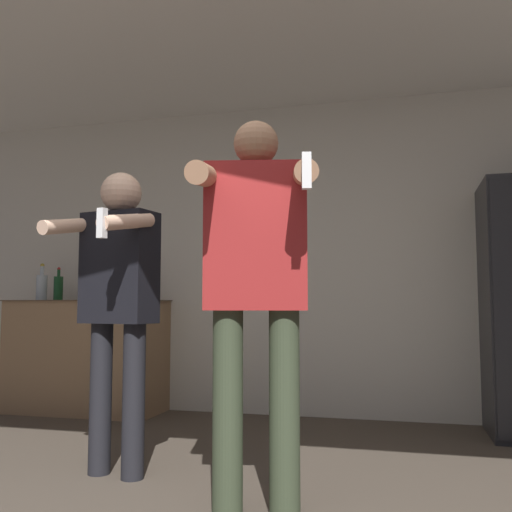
% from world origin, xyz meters
% --- Properties ---
extents(wall_back, '(7.00, 0.06, 2.55)m').
position_xyz_m(wall_back, '(0.00, 3.07, 1.27)').
color(wall_back, beige).
rests_on(wall_back, ground_plane).
extents(ceiling_slab, '(7.00, 3.56, 0.05)m').
position_xyz_m(ceiling_slab, '(0.00, 1.52, 2.57)').
color(ceiling_slab, silver).
rests_on(ceiling_slab, wall_back).
extents(counter, '(1.31, 0.57, 0.93)m').
position_xyz_m(counter, '(-1.75, 2.77, 0.46)').
color(counter, '#997551').
rests_on(counter, ground_plane).
extents(bottle_red_label, '(0.09, 0.09, 0.32)m').
position_xyz_m(bottle_red_label, '(-2.17, 2.72, 1.05)').
color(bottle_red_label, silver).
rests_on(bottle_red_label, counter).
extents(bottle_green_wine, '(0.07, 0.07, 0.35)m').
position_xyz_m(bottle_green_wine, '(-1.73, 2.72, 1.06)').
color(bottle_green_wine, maroon).
rests_on(bottle_green_wine, counter).
extents(bottle_short_whiskey, '(0.08, 0.08, 0.33)m').
position_xyz_m(bottle_short_whiskey, '(-1.32, 2.72, 1.05)').
color(bottle_short_whiskey, maroon).
rests_on(bottle_short_whiskey, counter).
extents(bottle_clear_vodka, '(0.08, 0.08, 0.28)m').
position_xyz_m(bottle_clear_vodka, '(-2.01, 2.72, 1.03)').
color(bottle_clear_vodka, '#194723').
rests_on(bottle_clear_vodka, counter).
extents(person_woman_foreground, '(0.59, 0.56, 1.71)m').
position_xyz_m(person_woman_foreground, '(0.21, 0.87, 1.01)').
color(person_woman_foreground, '#38422D').
rests_on(person_woman_foreground, ground_plane).
extents(person_man_side, '(0.50, 0.55, 1.60)m').
position_xyz_m(person_man_side, '(-0.63, 1.20, 0.97)').
color(person_man_side, black).
rests_on(person_man_side, ground_plane).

